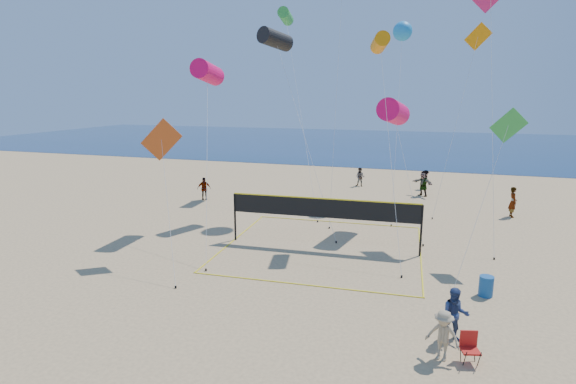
% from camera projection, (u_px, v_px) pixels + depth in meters
% --- Properties ---
extents(ocean, '(140.00, 50.00, 0.03)m').
position_uv_depth(ocean, '(403.00, 144.00, 68.64)').
color(ocean, '#102D4F').
rests_on(ocean, ground).
extents(bystander_a, '(0.90, 0.74, 1.72)m').
position_uv_depth(bystander_a, '(455.00, 315.00, 13.67)').
color(bystander_a, navy).
rests_on(bystander_a, ground).
extents(bystander_b, '(1.10, 0.83, 1.50)m').
position_uv_depth(bystander_b, '(443.00, 336.00, 12.71)').
color(bystander_b, tan).
rests_on(bystander_b, ground).
extents(far_person_0, '(1.03, 0.82, 1.64)m').
position_uv_depth(far_person_0, '(204.00, 189.00, 32.19)').
color(far_person_0, gray).
rests_on(far_person_0, ground).
extents(far_person_1, '(1.75, 1.52, 1.91)m').
position_uv_depth(far_person_1, '(423.00, 183.00, 33.36)').
color(far_person_1, gray).
rests_on(far_person_1, ground).
extents(far_person_2, '(0.54, 0.74, 1.89)m').
position_uv_depth(far_person_2, '(513.00, 202.00, 27.62)').
color(far_person_2, gray).
rests_on(far_person_2, ground).
extents(far_person_3, '(0.84, 0.70, 1.55)m').
position_uv_depth(far_person_3, '(360.00, 177.00, 36.90)').
color(far_person_3, gray).
rests_on(far_person_3, ground).
extents(far_person_4, '(1.00, 1.14, 1.53)m').
position_uv_depth(far_person_4, '(425.00, 180.00, 35.83)').
color(far_person_4, gray).
rests_on(far_person_4, ground).
extents(camp_chair, '(0.58, 0.69, 1.01)m').
position_uv_depth(camp_chair, '(469.00, 345.00, 12.65)').
color(camp_chair, red).
rests_on(camp_chair, ground).
extents(trash_barrel, '(0.67, 0.67, 0.78)m').
position_uv_depth(trash_barrel, '(486.00, 286.00, 16.85)').
color(trash_barrel, '#154D8E').
rests_on(trash_barrel, ground).
extents(volleyball_net, '(9.86, 9.72, 2.53)m').
position_uv_depth(volleyball_net, '(323.00, 214.00, 21.90)').
color(volleyball_net, black).
rests_on(volleyball_net, ground).
extents(kite_0, '(3.48, 7.58, 9.26)m').
position_uv_depth(kite_0, '(208.00, 73.00, 24.14)').
color(kite_0, '#EA0959').
rests_on(kite_0, ground).
extents(kite_1, '(5.81, 6.10, 11.27)m').
position_uv_depth(kite_1, '(275.00, 39.00, 26.56)').
color(kite_1, black).
rests_on(kite_1, ground).
extents(kite_2, '(2.48, 6.15, 10.38)m').
position_uv_depth(kite_2, '(380.00, 43.00, 21.85)').
color(kite_2, orange).
rests_on(kite_2, ground).
extents(kite_3, '(3.34, 3.43, 6.42)m').
position_uv_depth(kite_3, '(162.00, 144.00, 19.98)').
color(kite_3, '#C54C18').
rests_on(kite_3, ground).
extents(kite_4, '(2.74, 4.64, 6.91)m').
position_uv_depth(kite_4, '(506.00, 133.00, 19.28)').
color(kite_4, green).
rests_on(kite_4, ground).
extents(kite_5, '(1.92, 5.48, 13.51)m').
position_uv_depth(kite_5, '(491.00, 4.00, 22.88)').
color(kite_5, '#DE2061').
rests_on(kite_5, ground).
extents(kite_7, '(1.51, 7.49, 12.17)m').
position_uv_depth(kite_7, '(403.00, 31.00, 29.75)').
color(kite_7, '#1C8BDA').
rests_on(kite_7, ground).
extents(kite_8, '(5.21, 9.36, 13.60)m').
position_uv_depth(kite_8, '(286.00, 16.00, 32.95)').
color(kite_8, green).
rests_on(kite_8, ground).
extents(kite_9, '(2.97, 5.30, 11.95)m').
position_uv_depth(kite_9, '(476.00, 46.00, 28.85)').
color(kite_9, orange).
rests_on(kite_9, ground).
extents(kite_10, '(2.84, 4.40, 7.29)m').
position_uv_depth(kite_10, '(394.00, 112.00, 24.30)').
color(kite_10, '#EA0959').
rests_on(kite_10, ground).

